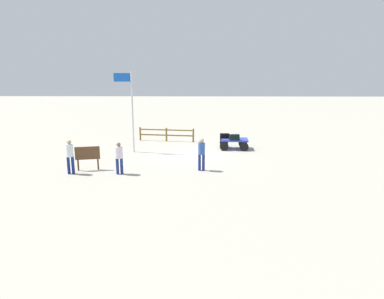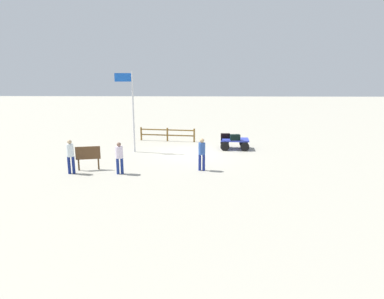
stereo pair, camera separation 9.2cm
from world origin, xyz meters
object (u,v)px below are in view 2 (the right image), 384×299
(worker_supervisor, at_px, (70,154))
(flagpole, at_px, (131,105))
(signboard, at_px, (88,154))
(worker_lead, at_px, (202,152))
(luggage_cart, at_px, (234,142))
(suitcase_maroon, at_px, (235,137))
(suitcase_grey, at_px, (225,136))
(worker_trailing, at_px, (119,156))

(worker_supervisor, distance_m, flagpole, 5.59)
(signboard, bearing_deg, worker_supervisor, 47.54)
(worker_lead, distance_m, flagpole, 6.28)
(luggage_cart, bearing_deg, flagpole, 9.09)
(suitcase_maroon, distance_m, suitcase_grey, 0.89)
(luggage_cart, bearing_deg, worker_supervisor, 34.82)
(worker_trailing, bearing_deg, flagpole, -85.61)
(signboard, bearing_deg, suitcase_grey, -142.98)
(luggage_cart, distance_m, signboard, 9.38)
(flagpole, bearing_deg, worker_lead, 136.52)
(suitcase_maroon, height_order, flagpole, flagpole)
(luggage_cart, bearing_deg, signboard, 33.59)
(suitcase_grey, height_order, signboard, signboard)
(worker_lead, relative_size, signboard, 1.36)
(flagpole, xyz_separation_m, signboard, (1.38, 4.16, -2.15))
(luggage_cart, distance_m, worker_lead, 5.57)
(worker_trailing, bearing_deg, suitcase_maroon, -138.16)
(worker_trailing, bearing_deg, signboard, -20.47)
(suitcase_maroon, relative_size, worker_supervisor, 0.39)
(suitcase_maroon, bearing_deg, luggage_cart, -89.23)
(suitcase_maroon, bearing_deg, worker_trailing, 41.84)
(suitcase_maroon, xyz_separation_m, flagpole, (6.44, 0.63, 2.11))
(suitcase_maroon, distance_m, worker_supervisor, 10.04)
(worker_lead, height_order, worker_trailing, worker_lead)
(suitcase_maroon, xyz_separation_m, worker_trailing, (6.07, 5.43, 0.07))
(suitcase_grey, height_order, flagpole, flagpole)
(luggage_cart, relative_size, worker_trailing, 1.22)
(suitcase_maroon, bearing_deg, signboard, 31.47)
(luggage_cart, relative_size, signboard, 1.57)
(worker_supervisor, bearing_deg, flagpole, -112.41)
(worker_trailing, relative_size, worker_supervisor, 0.93)
(signboard, bearing_deg, luggage_cart, -146.41)
(flagpole, bearing_deg, worker_supervisor, 67.59)
(worker_supervisor, bearing_deg, suitcase_grey, -142.03)
(suitcase_maroon, relative_size, suitcase_grey, 1.09)
(suitcase_grey, distance_m, flagpole, 6.38)
(suitcase_grey, xyz_separation_m, flagpole, (5.87, 1.31, 2.14))
(suitcase_grey, distance_m, worker_trailing, 8.23)
(worker_trailing, bearing_deg, luggage_cart, -136.08)
(suitcase_maroon, distance_m, worker_trailing, 8.15)
(suitcase_grey, bearing_deg, worker_lead, 74.01)
(worker_supervisor, bearing_deg, worker_trailing, -179.48)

